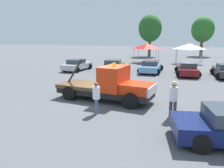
# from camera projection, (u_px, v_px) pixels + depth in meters

# --- Properties ---
(ground_plane) EXTENTS (160.00, 160.00, 0.00)m
(ground_plane) POSITION_uv_depth(u_px,v_px,m) (104.00, 100.00, 13.74)
(ground_plane) COLOR #545459
(tow_truck) EXTENTS (6.29, 2.73, 2.51)m
(tow_truck) POSITION_uv_depth(u_px,v_px,m) (110.00, 86.00, 13.39)
(tow_truck) COLOR black
(tow_truck) RESTS_ON ground
(person_near_truck) EXTENTS (0.40, 0.40, 1.81)m
(person_near_truck) POSITION_uv_depth(u_px,v_px,m) (174.00, 96.00, 10.50)
(person_near_truck) COLOR #38383D
(person_near_truck) RESTS_ON ground
(person_at_hood) EXTENTS (0.37, 0.37, 1.66)m
(person_at_hood) POSITION_uv_depth(u_px,v_px,m) (96.00, 96.00, 11.02)
(person_at_hood) COLOR #475B84
(person_at_hood) RESTS_ON ground
(parked_car_silver) EXTENTS (2.55, 4.43, 1.34)m
(parked_car_silver) POSITION_uv_depth(u_px,v_px,m) (77.00, 65.00, 25.64)
(parked_car_silver) COLOR #B7B7BC
(parked_car_silver) RESTS_ON ground
(parked_car_olive) EXTENTS (2.92, 4.95, 1.34)m
(parked_car_olive) POSITION_uv_depth(u_px,v_px,m) (113.00, 66.00, 25.09)
(parked_car_olive) COLOR olive
(parked_car_olive) RESTS_ON ground
(parked_car_skyblue) EXTENTS (2.49, 4.79, 1.34)m
(parked_car_skyblue) POSITION_uv_depth(u_px,v_px,m) (151.00, 67.00, 24.23)
(parked_car_skyblue) COLOR #669ED1
(parked_car_skyblue) RESTS_ON ground
(parked_car_maroon) EXTENTS (2.65, 4.99, 1.34)m
(parked_car_maroon) POSITION_uv_depth(u_px,v_px,m) (187.00, 69.00, 22.46)
(parked_car_maroon) COLOR maroon
(parked_car_maroon) RESTS_ON ground
(canopy_tent_red) EXTENTS (3.32, 3.32, 2.94)m
(canopy_tent_red) POSITION_uv_depth(u_px,v_px,m) (147.00, 46.00, 33.19)
(canopy_tent_red) COLOR #9E9EA3
(canopy_tent_red) RESTS_ON ground
(canopy_tent_white) EXTENTS (3.50, 3.50, 2.95)m
(canopy_tent_white) POSITION_uv_depth(u_px,v_px,m) (189.00, 46.00, 31.73)
(canopy_tent_white) COLOR #9E9EA3
(canopy_tent_white) RESTS_ON ground
(tree_center) EXTENTS (4.61, 4.61, 8.23)m
(tree_center) POSITION_uv_depth(u_px,v_px,m) (150.00, 29.00, 43.54)
(tree_center) COLOR brown
(tree_center) RESTS_ON ground
(tree_right) EXTENTS (4.45, 4.45, 7.94)m
(tree_right) POSITION_uv_depth(u_px,v_px,m) (203.00, 30.00, 44.08)
(tree_right) COLOR brown
(tree_right) RESTS_ON ground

